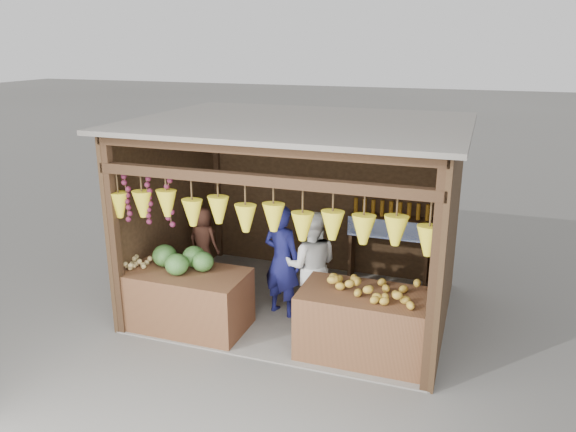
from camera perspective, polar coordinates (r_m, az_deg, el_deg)
The scene contains 12 objects.
ground at distance 8.14m, azimuth 1.04°, elevation -9.20°, with size 80.00×80.00×0.00m, color #514F49.
stall_structure at distance 7.52m, azimuth 0.76°, elevation 2.12°, with size 4.30×3.30×2.66m.
back_shelf at distance 8.74m, azimuth 10.29°, elevation -1.38°, with size 1.25×0.32×1.32m.
counter_left at distance 7.56m, azimuth -10.26°, elevation -8.36°, with size 1.59×0.85×0.79m, color #532E1B.
counter_right at distance 6.87m, azimuth 7.60°, elevation -10.86°, with size 1.51×0.85×0.82m, color #492A18.
stool at distance 8.72m, azimuth -8.44°, elevation -6.53°, with size 0.29×0.29×0.27m, color black.
man_standing at distance 7.63m, azimuth -0.61°, elevation -4.59°, with size 0.58×0.38×1.58m, color #151751.
woman_standing at distance 7.55m, azimuth 2.36°, elevation -5.06°, with size 0.74×0.58×1.53m, color silver.
vendor_seated at distance 8.48m, azimuth -8.63°, elevation -2.50°, with size 0.50×0.33×1.03m, color brown.
melon_pile at distance 7.41m, azimuth -10.40°, elevation -4.23°, with size 1.00×0.50×0.32m, color #1D4E14, non-canonical shape.
tanfruit_pile at distance 7.66m, azimuth -15.15°, elevation -4.61°, with size 0.34×0.40×0.13m, color tan, non-canonical shape.
mango_pile at distance 6.64m, azimuth 7.92°, elevation -6.86°, with size 1.40×0.64×0.22m, color orange, non-canonical shape.
Camera 1 is at (2.28, -6.92, 3.64)m, focal length 35.00 mm.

